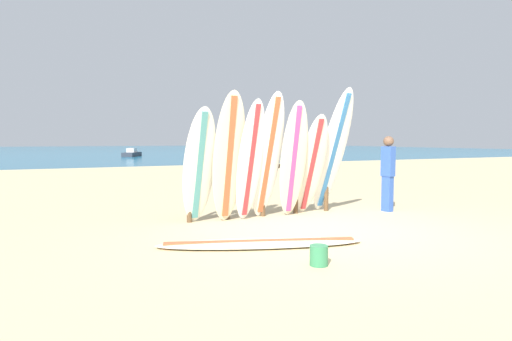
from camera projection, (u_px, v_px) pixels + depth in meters
The scene contains 14 objects.
ground_plane at pixel (334, 230), 6.80m from camera, with size 120.00×120.00×0.00m, color #D3BC8C.
ocean_water at pixel (84, 150), 59.08m from camera, with size 120.00×80.00×0.01m, color #196B93.
surfboard_rack at pixel (263, 181), 8.03m from camera, with size 2.95×0.09×1.08m.
surfboard_leaning_far_left at pixel (199, 166), 7.21m from camera, with size 0.60×0.68×1.98m.
surfboard_leaning_left at pixel (229, 158), 7.34m from camera, with size 0.58×0.57×2.25m.
surfboard_leaning_center_left at pixel (250, 161), 7.49m from camera, with size 0.58×0.64×2.13m.
surfboard_leaning_center at pixel (268, 156), 7.71m from camera, with size 0.62×0.77×2.27m.
surfboard_leaning_center_right at pixel (293, 160), 7.84m from camera, with size 0.61×0.77×2.13m.
surfboard_leaning_right at pixel (311, 165), 8.11m from camera, with size 0.59×0.87×1.90m.
surfboard_leaning_far_right at pixel (333, 152), 8.30m from camera, with size 0.58×1.04×2.39m.
surfboard_lying_on_sand at pixel (260, 243), 5.82m from camera, with size 2.85×1.46×0.08m.
beachgoer_standing at pixel (388, 170), 8.56m from camera, with size 0.20×0.26×1.50m.
small_boat_offshore at pixel (132, 153), 37.12m from camera, with size 2.13×3.20×0.71m.
sand_bucket at pixel (319, 255), 4.90m from camera, with size 0.21×0.21×0.23m, color #388C59.
Camera 1 is at (-4.00, -5.54, 1.43)m, focal length 30.22 mm.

